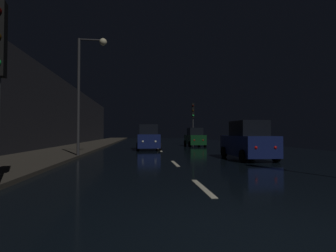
{
  "coord_description": "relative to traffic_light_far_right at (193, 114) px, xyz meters",
  "views": [
    {
      "loc": [
        -1.65,
        -3.59,
        1.46
      ],
      "look_at": [
        0.46,
        15.64,
        1.99
      ],
      "focal_mm": 27.03,
      "sensor_mm": 36.0,
      "label": 1
    }
  ],
  "objects": [
    {
      "name": "car_parked_right_near",
      "position": [
        -0.8,
        -18.37,
        -2.88
      ],
      "size": [
        1.94,
        4.21,
        2.12
      ],
      "rotation": [
        0.0,
        0.0,
        1.57
      ],
      "color": "#141E51",
      "rests_on": "ground"
    },
    {
      "name": "sidewalk_left",
      "position": [
        -12.46,
        -3.74,
        -3.78
      ],
      "size": [
        4.4,
        84.0,
        0.15
      ],
      "primitive_type": "cube",
      "color": "#38332B",
      "rests_on": "ground"
    },
    {
      "name": "car_parked_right_far",
      "position": [
        -0.8,
        -4.64,
        -2.94
      ],
      "size": [
        1.84,
        3.97,
        2.0
      ],
      "rotation": [
        0.0,
        0.0,
        1.57
      ],
      "color": "#0F3819",
      "rests_on": "ground"
    },
    {
      "name": "lane_centerline",
      "position": [
        -5.08,
        -13.21,
        -3.85
      ],
      "size": [
        0.16,
        26.03,
        0.01
      ],
      "color": "beige",
      "rests_on": "ground"
    },
    {
      "name": "car_approaching_headlights",
      "position": [
        -6.03,
        -9.75,
        -2.86
      ],
      "size": [
        2.0,
        4.33,
        2.18
      ],
      "rotation": [
        0.0,
        0.0,
        -1.57
      ],
      "color": "#141E51",
      "rests_on": "ground"
    },
    {
      "name": "traffic_light_far_right",
      "position": [
        0.0,
        0.0,
        0.0
      ],
      "size": [
        0.33,
        0.47,
        5.26
      ],
      "rotation": [
        0.0,
        0.0,
        -1.66
      ],
      "color": "#38383A",
      "rests_on": "ground"
    },
    {
      "name": "ground",
      "position": [
        -5.08,
        -3.74,
        -3.86
      ],
      "size": [
        27.16,
        84.0,
        0.02
      ],
      "primitive_type": "cube",
      "color": "black"
    },
    {
      "name": "streetlamp_overhead",
      "position": [
        -9.9,
        -16.51,
        0.88
      ],
      "size": [
        1.7,
        0.44,
        7.13
      ],
      "color": "#2D2D30",
      "rests_on": "ground"
    },
    {
      "name": "building_facade_left",
      "position": [
        -15.06,
        -7.24,
        -0.36
      ],
      "size": [
        0.8,
        63.0,
        6.99
      ],
      "primitive_type": "cube",
      "color": "black",
      "rests_on": "ground"
    }
  ]
}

